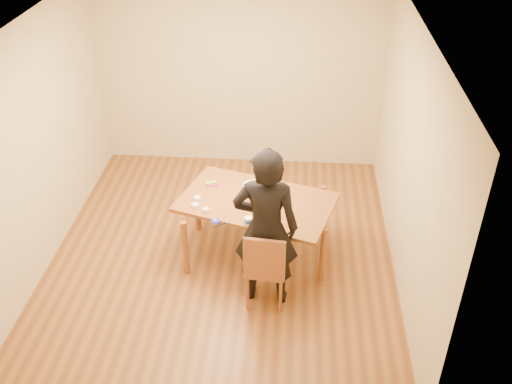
# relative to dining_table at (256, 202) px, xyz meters

# --- Properties ---
(room_shell) EXTENTS (4.00, 4.50, 2.70)m
(room_shell) POSITION_rel_dining_table_xyz_m (-0.40, 0.31, 0.62)
(room_shell) COLOR brown
(room_shell) RESTS_ON ground
(dining_table) EXTENTS (1.91, 1.46, 0.04)m
(dining_table) POSITION_rel_dining_table_xyz_m (0.00, 0.00, 0.00)
(dining_table) COLOR brown
(dining_table) RESTS_ON floor
(dining_chair) EXTENTS (0.44, 0.44, 0.04)m
(dining_chair) POSITION_rel_dining_table_xyz_m (0.15, -0.78, -0.28)
(dining_chair) COLOR brown
(dining_chair) RESTS_ON floor
(cake_plate) EXTENTS (0.26, 0.26, 0.02)m
(cake_plate) POSITION_rel_dining_table_xyz_m (-0.05, 0.16, 0.03)
(cake_plate) COLOR red
(cake_plate) RESTS_ON dining_table
(cake) EXTENTS (0.24, 0.24, 0.08)m
(cake) POSITION_rel_dining_table_xyz_m (-0.05, 0.16, 0.08)
(cake) COLOR white
(cake) RESTS_ON cake_plate
(frosting_dome) EXTENTS (0.24, 0.24, 0.03)m
(frosting_dome) POSITION_rel_dining_table_xyz_m (-0.05, 0.16, 0.13)
(frosting_dome) COLOR white
(frosting_dome) RESTS_ON cake
(frosting_tub) EXTENTS (0.09, 0.09, 0.08)m
(frosting_tub) POSITION_rel_dining_table_xyz_m (-0.05, -0.44, 0.06)
(frosting_tub) COLOR white
(frosting_tub) RESTS_ON dining_table
(frosting_lid) EXTENTS (0.10, 0.10, 0.01)m
(frosting_lid) POSITION_rel_dining_table_xyz_m (-0.41, -0.42, 0.03)
(frosting_lid) COLOR #1C20B8
(frosting_lid) RESTS_ON dining_table
(frosting_dollop) EXTENTS (0.04, 0.04, 0.02)m
(frosting_dollop) POSITION_rel_dining_table_xyz_m (-0.41, -0.42, 0.04)
(frosting_dollop) COLOR white
(frosting_dollop) RESTS_ON frosting_lid
(ramekin_green) EXTENTS (0.08, 0.08, 0.04)m
(ramekin_green) POSITION_rel_dining_table_xyz_m (-0.54, -0.25, 0.04)
(ramekin_green) COLOR white
(ramekin_green) RESTS_ON dining_table
(ramekin_yellow) EXTENTS (0.08, 0.08, 0.04)m
(ramekin_yellow) POSITION_rel_dining_table_xyz_m (-0.66, -0.03, 0.04)
(ramekin_yellow) COLOR white
(ramekin_yellow) RESTS_ON dining_table
(ramekin_multi) EXTENTS (0.09, 0.09, 0.04)m
(ramekin_multi) POSITION_rel_dining_table_xyz_m (-0.66, -0.18, 0.04)
(ramekin_multi) COLOR white
(ramekin_multi) RESTS_ON dining_table
(candy_box_pink) EXTENTS (0.15, 0.10, 0.02)m
(candy_box_pink) POSITION_rel_dining_table_xyz_m (-0.55, 0.28, 0.03)
(candy_box_pink) COLOR #C02D85
(candy_box_pink) RESTS_ON dining_table
(candy_box_green) EXTENTS (0.14, 0.10, 0.02)m
(candy_box_green) POSITION_rel_dining_table_xyz_m (-0.55, 0.29, 0.05)
(candy_box_green) COLOR green
(candy_box_green) RESTS_ON candy_box_pink
(spatula) EXTENTS (0.12, 0.09, 0.01)m
(spatula) POSITION_rel_dining_table_xyz_m (-0.35, -0.48, 0.02)
(spatula) COLOR black
(spatula) RESTS_ON dining_table
(person) EXTENTS (0.69, 0.47, 1.83)m
(person) POSITION_rel_dining_table_xyz_m (0.15, -0.73, 0.18)
(person) COLOR black
(person) RESTS_ON floor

